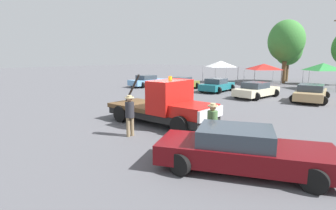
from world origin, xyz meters
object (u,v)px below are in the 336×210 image
at_px(parked_car_olive, 182,84).
at_px(parked_car_teal, 217,85).
at_px(foreground_car, 242,150).
at_px(parked_car_tan, 311,93).
at_px(parked_car_cream, 256,90).
at_px(parked_car_skyblue, 148,81).
at_px(tree_left, 286,41).
at_px(canopy_tent_red, 264,67).
at_px(canopy_tent_green, 323,67).
at_px(tow_truck, 166,106).
at_px(canopy_tent_white, 221,64).
at_px(person_near_truck, 212,123).
at_px(person_at_hood, 130,112).
at_px(tree_right, 288,50).

relative_size(parked_car_olive, parked_car_teal, 1.03).
bearing_deg(foreground_car, parked_car_tan, 71.69).
bearing_deg(parked_car_olive, parked_car_cream, -95.88).
height_order(parked_car_skyblue, tree_left, tree_left).
bearing_deg(canopy_tent_red, parked_car_skyblue, -131.57).
bearing_deg(canopy_tent_green, tree_left, 138.13).
bearing_deg(canopy_tent_green, parked_car_skyblue, -149.12).
height_order(tow_truck, tree_left, tree_left).
bearing_deg(parked_car_olive, canopy_tent_white, 1.28).
height_order(person_near_truck, canopy_tent_red, canopy_tent_red).
distance_m(person_at_hood, parked_car_teal, 16.18).
xyz_separation_m(foreground_car, canopy_tent_white, (-13.88, 24.97, 1.83)).
relative_size(parked_car_skyblue, canopy_tent_white, 1.33).
xyz_separation_m(foreground_car, person_at_hood, (-5.25, 0.29, 0.42)).
height_order(parked_car_olive, tree_right, tree_right).
bearing_deg(parked_car_skyblue, tree_left, -31.77).
relative_size(parked_car_olive, parked_car_cream, 0.92).
bearing_deg(foreground_car, person_at_hood, 154.71).
bearing_deg(tree_right, parked_car_tan, -69.40).
xyz_separation_m(parked_car_tan, canopy_tent_green, (-0.72, 9.17, 1.74)).
relative_size(canopy_tent_green, tree_left, 0.38).
bearing_deg(tow_truck, person_at_hood, -89.56).
xyz_separation_m(parked_car_olive, tree_right, (5.94, 16.93, 3.72)).
distance_m(parked_car_olive, tree_right, 18.33).
relative_size(foreground_car, tree_left, 0.68).
xyz_separation_m(parked_car_olive, parked_car_teal, (3.70, 0.85, -0.00)).
xyz_separation_m(parked_car_skyblue, canopy_tent_white, (4.12, 10.05, 1.83)).
bearing_deg(person_near_truck, parked_car_teal, -66.11).
height_order(foreground_car, canopy_tent_green, canopy_tent_green).
distance_m(person_near_truck, parked_car_olive, 18.17).
xyz_separation_m(parked_car_cream, tree_right, (-2.22, 17.38, 3.72)).
relative_size(canopy_tent_red, tree_left, 0.44).
xyz_separation_m(person_near_truck, parked_car_cream, (-3.41, 13.56, -0.39)).
bearing_deg(canopy_tent_red, canopy_tent_green, -9.77).
height_order(parked_car_teal, canopy_tent_white, canopy_tent_white).
distance_m(parked_car_olive, canopy_tent_green, 15.02).
relative_size(tow_truck, tree_right, 0.92).
relative_size(parked_car_skyblue, canopy_tent_red, 1.32).
bearing_deg(parked_car_tan, canopy_tent_green, -1.22).
height_order(tow_truck, tree_right, tree_right).
height_order(person_near_truck, parked_car_tan, person_near_truck).
bearing_deg(parked_car_olive, person_at_hood, -154.46).
xyz_separation_m(tow_truck, person_near_truck, (3.62, -1.72, 0.07)).
distance_m(person_near_truck, tree_left, 29.03).
bearing_deg(canopy_tent_green, parked_car_teal, -131.50).
distance_m(parked_car_cream, canopy_tent_red, 11.77).
distance_m(person_near_truck, canopy_tent_white, 26.92).
height_order(parked_car_olive, canopy_tent_white, canopy_tent_white).
bearing_deg(person_near_truck, parked_car_tan, -96.32).
bearing_deg(canopy_tent_red, parked_car_olive, -114.17).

